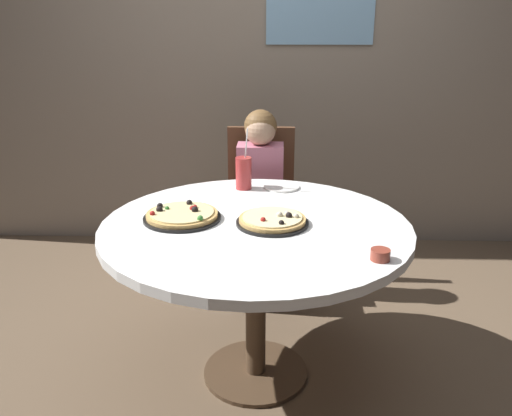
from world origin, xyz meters
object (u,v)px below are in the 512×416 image
(chair_wooden, at_px, (261,199))
(pizza_cheese, at_px, (273,220))
(plate_small, at_px, (281,187))
(soda_cup, at_px, (244,173))
(sauce_bowl, at_px, (380,255))
(pizza_veggie, at_px, (182,215))
(diner_child, at_px, (260,217))
(dining_table, at_px, (256,243))

(chair_wooden, distance_m, pizza_cheese, 1.00)
(chair_wooden, bearing_deg, plate_small, -76.38)
(soda_cup, distance_m, plate_small, 0.20)
(sauce_bowl, bearing_deg, soda_cup, 122.74)
(sauce_bowl, bearing_deg, pizza_veggie, 153.56)
(diner_child, height_order, sauce_bowl, diner_child)
(dining_table, bearing_deg, pizza_veggie, 172.81)
(plate_small, bearing_deg, chair_wooden, 103.62)
(chair_wooden, bearing_deg, pizza_cheese, -85.86)
(diner_child, xyz_separation_m, pizza_veggie, (-0.31, -0.74, 0.28))
(pizza_cheese, distance_m, soda_cup, 0.51)
(dining_table, relative_size, sauce_bowl, 18.50)
(diner_child, bearing_deg, pizza_cheese, -84.80)
(dining_table, height_order, diner_child, diner_child)
(soda_cup, bearing_deg, plate_small, 4.97)
(diner_child, bearing_deg, sauce_bowl, -68.02)
(plate_small, bearing_deg, soda_cup, -175.03)
(pizza_cheese, xyz_separation_m, sauce_bowl, (0.38, -0.33, 0.00))
(pizza_cheese, distance_m, plate_small, 0.50)
(dining_table, relative_size, soda_cup, 4.21)
(sauce_bowl, bearing_deg, plate_small, 112.01)
(dining_table, relative_size, pizza_veggie, 3.92)
(pizza_veggie, relative_size, pizza_cheese, 1.09)
(pizza_veggie, xyz_separation_m, sauce_bowl, (0.77, -0.38, 0.00))
(pizza_veggie, xyz_separation_m, pizza_cheese, (0.39, -0.05, -0.00))
(chair_wooden, distance_m, sauce_bowl, 1.40)
(chair_wooden, distance_m, diner_child, 0.19)
(dining_table, distance_m, sauce_bowl, 0.58)
(pizza_veggie, bearing_deg, soda_cup, 61.21)
(chair_wooden, distance_m, plate_small, 0.53)
(sauce_bowl, xyz_separation_m, plate_small, (-0.34, 0.83, -0.02))
(sauce_bowl, bearing_deg, diner_child, 111.98)
(soda_cup, xyz_separation_m, plate_small, (0.19, 0.02, -0.08))
(diner_child, distance_m, plate_small, 0.41)
(chair_wooden, bearing_deg, sauce_bowl, -70.92)
(chair_wooden, bearing_deg, soda_cup, -98.83)
(chair_wooden, bearing_deg, pizza_veggie, -108.90)
(pizza_veggie, relative_size, sauce_bowl, 4.72)
(dining_table, bearing_deg, sauce_bowl, -37.08)
(pizza_veggie, bearing_deg, sauce_bowl, -26.44)
(diner_child, bearing_deg, dining_table, -89.95)
(dining_table, relative_size, chair_wooden, 1.36)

